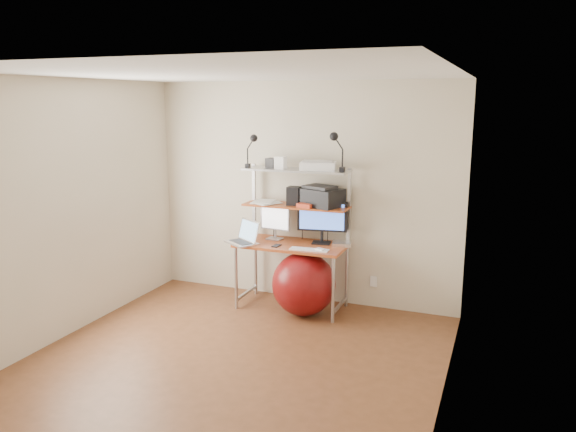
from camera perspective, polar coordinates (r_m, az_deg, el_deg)
name	(u,v)px	position (r m, az deg, el deg)	size (l,w,h in m)	color
room	(231,225)	(4.78, -5.83, -0.92)	(3.60, 3.60, 3.60)	brown
computer_desk	(294,223)	(6.19, 0.59, -0.75)	(1.20, 0.60, 1.57)	#B24922
wall_outlet	(374,281)	(6.39, 8.69, -6.59)	(0.08, 0.01, 0.12)	white
monitor_silver	(275,220)	(6.33, -1.31, -0.43)	(0.37, 0.15, 0.41)	#B6B6BB
monitor_black	(322,219)	(6.15, 3.49, -0.28)	(0.55, 0.18, 0.55)	black
laptop	(245,238)	(6.22, -4.39, -2.26)	(0.46, 0.44, 0.32)	silver
keyboard	(309,250)	(5.92, 2.17, -3.43)	(0.41, 0.12, 0.01)	white
mouse	(320,250)	(5.89, 3.27, -3.44)	(0.09, 0.06, 0.03)	white
mac_mini	(342,244)	(6.13, 5.50, -2.80)	(0.20, 0.20, 0.04)	silver
phone	(276,246)	(6.07, -1.18, -3.03)	(0.07, 0.12, 0.01)	black
printer	(320,196)	(6.14, 3.24, 2.00)	(0.56, 0.47, 0.23)	black
nas_cube	(294,196)	(6.19, 0.62, 2.06)	(0.14, 0.14, 0.20)	black
red_box	(305,205)	(6.05, 1.78, 1.08)	(0.17, 0.11, 0.05)	red
scanner	(318,165)	(6.08, 3.08, 5.16)	(0.42, 0.32, 0.10)	white
box_white	(281,163)	(6.16, -0.76, 5.44)	(0.11, 0.09, 0.13)	white
box_grey	(272,163)	(6.27, -1.68, 5.42)	(0.11, 0.11, 0.11)	#2D2D2F
clip_lamp_left	(253,144)	(6.21, -3.62, 7.36)	(0.15, 0.08, 0.37)	black
clip_lamp_right	(336,143)	(5.90, 4.87, 7.41)	(0.16, 0.09, 0.41)	black
exercise_ball	(304,284)	(6.10, 1.60, -6.91)	(0.69, 0.69, 0.69)	maroon
paper_stack	(265,202)	(6.33, -2.36, 1.43)	(0.39, 0.40, 0.02)	white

